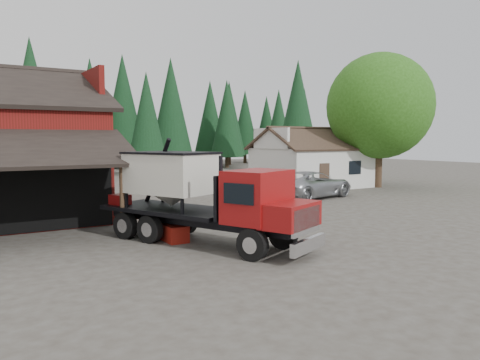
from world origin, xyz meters
TOP-DOWN VIEW (x-y plane):
  - ground at (0.00, 0.00)m, footprint 120.00×120.00m
  - farmhouse at (13.00, 13.00)m, footprint 8.60×6.42m
  - deciduous_tree at (17.01, 9.97)m, footprint 8.00×8.00m
  - conifer_backdrop at (0.00, 42.00)m, footprint 76.00×16.00m
  - near_pine_b at (6.00, 30.00)m, footprint 3.96×3.96m
  - near_pine_c at (22.00, 26.00)m, footprint 4.84×4.84m
  - near_pine_d at (-4.00, 34.00)m, footprint 5.28×5.28m
  - feed_truck at (-3.50, -0.22)m, footprint 5.33×8.48m
  - silver_car at (8.41, 7.77)m, footprint 6.50×3.99m
  - equip_box at (-4.18, 0.63)m, footprint 0.71×1.11m

SIDE VIEW (x-z plane):
  - ground at x=0.00m, z-range 0.00..0.00m
  - conifer_backdrop at x=0.00m, z-range -8.00..8.00m
  - equip_box at x=-4.18m, z-range 0.00..0.60m
  - silver_car at x=8.41m, z-range 0.00..1.68m
  - farmhouse at x=13.00m, z-range -0.66..3.99m
  - feed_truck at x=-3.50m, z-range -0.12..3.62m
  - near_pine_b at x=6.00m, z-range 0.69..11.09m
  - deciduous_tree at x=17.01m, z-range 0.81..11.01m
  - near_pine_c at x=22.00m, z-range 0.69..13.09m
  - near_pine_d at x=-4.00m, z-range 0.69..14.09m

